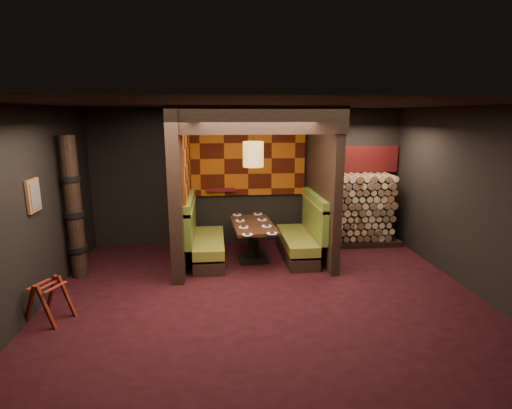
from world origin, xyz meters
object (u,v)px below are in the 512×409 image
object	(u,v)px
booth_bench_left	(203,240)
firewood_stack	(358,210)
totem_column	(74,209)
booth_bench_right	(302,237)
luggage_rack	(49,299)
pendant_lamp	(253,154)
dining_table	(253,235)

from	to	relation	value
booth_bench_left	firewood_stack	world-z (taller)	firewood_stack
totem_column	firewood_stack	world-z (taller)	totem_column
booth_bench_left	booth_bench_right	size ratio (longest dim) A/B	1.00
booth_bench_right	luggage_rack	distance (m)	4.41
pendant_lamp	totem_column	xyz separation A→B (m)	(-3.03, -0.44, -0.83)
booth_bench_left	dining_table	bearing A→B (deg)	-3.45
dining_table	luggage_rack	bearing A→B (deg)	-145.96
luggage_rack	firewood_stack	distance (m)	5.95
booth_bench_right	dining_table	xyz separation A→B (m)	(-0.96, -0.06, 0.08)
booth_bench_right	dining_table	distance (m)	0.96
booth_bench_left	pendant_lamp	world-z (taller)	pendant_lamp
dining_table	firewood_stack	xyz separation A→B (m)	(2.31, 0.76, 0.27)
booth_bench_left	luggage_rack	xyz separation A→B (m)	(-2.01, -2.05, -0.10)
booth_bench_right	pendant_lamp	distance (m)	1.88
booth_bench_right	totem_column	xyz separation A→B (m)	(-3.98, -0.55, 0.79)
dining_table	pendant_lamp	distance (m)	1.54
booth_bench_right	firewood_stack	size ratio (longest dim) A/B	0.92
dining_table	totem_column	size ratio (longest dim) A/B	0.59
dining_table	totem_column	world-z (taller)	totem_column
booth_bench_left	booth_bench_right	distance (m)	1.89
booth_bench_right	pendant_lamp	size ratio (longest dim) A/B	1.52
totem_column	pendant_lamp	bearing A→B (deg)	8.34
booth_bench_left	dining_table	xyz separation A→B (m)	(0.94, -0.06, 0.08)
totem_column	firewood_stack	xyz separation A→B (m)	(5.33, 1.25, -0.44)
booth_bench_left	totem_column	world-z (taller)	totem_column
pendant_lamp	totem_column	distance (m)	3.17
pendant_lamp	firewood_stack	xyz separation A→B (m)	(2.31, 0.81, -1.27)
booth_bench_left	dining_table	world-z (taller)	booth_bench_left
totem_column	firewood_stack	distance (m)	5.50
dining_table	luggage_rack	distance (m)	3.56
dining_table	luggage_rack	xyz separation A→B (m)	(-2.95, -1.99, -0.18)
pendant_lamp	totem_column	bearing A→B (deg)	-171.66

